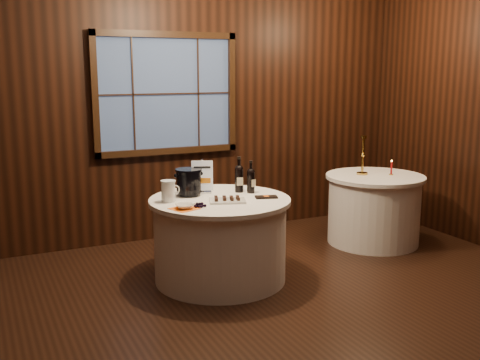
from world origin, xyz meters
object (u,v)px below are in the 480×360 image
brass_candlestick (363,160)px  main_table (220,239)px  port_bottle_right (251,179)px  chocolate_plate (227,200)px  cracker_bowl (184,206)px  glass_pitcher (168,191)px  red_candle (391,169)px  ice_bucket (189,182)px  port_bottle_left (239,177)px  chocolate_box (266,197)px  side_table (374,209)px  sign_stand (203,182)px  grape_bunch (199,205)px

brass_candlestick → main_table: bearing=-168.1°
port_bottle_right → brass_candlestick: (1.54, 0.31, 0.02)m
chocolate_plate → cracker_bowl: 0.44m
port_bottle_right → glass_pitcher: size_ratio=1.62×
glass_pitcher → red_candle: 2.63m
ice_bucket → brass_candlestick: 2.11m
cracker_bowl → red_candle: red_candle is taller
port_bottle_left → chocolate_plate: bearing=-115.7°
chocolate_box → brass_candlestick: size_ratio=0.46×
side_table → chocolate_plate: chocolate_plate is taller
sign_stand → brass_candlestick: bearing=26.0°
side_table → ice_bucket: bearing=-178.2°
grape_bunch → brass_candlestick: (2.18, 0.62, 0.14)m
grape_bunch → cracker_bowl: (-0.14, -0.00, 0.00)m
side_table → port_bottle_right: 1.74m
chocolate_plate → brass_candlestick: bearing=16.2°
port_bottle_left → grape_bunch: size_ratio=1.99×
brass_candlestick → chocolate_plate: bearing=-163.8°
sign_stand → port_bottle_right: size_ratio=1.05×
port_bottle_left → red_candle: bearing=16.1°
sign_stand → glass_pitcher: size_ratio=1.69×
port_bottle_left → grape_bunch: port_bottle_left is taller
main_table → chocolate_box: size_ratio=6.47×
side_table → grape_bunch: size_ratio=6.31×
port_bottle_left → ice_bucket: port_bottle_left is taller
port_bottle_left → ice_bucket: bearing=-173.2°
side_table → brass_candlestick: size_ratio=2.49×
grape_bunch → chocolate_box: bearing=5.2°
chocolate_box → cracker_bowl: bearing=-158.4°
sign_stand → port_bottle_right: (0.41, -0.18, 0.02)m
chocolate_box → brass_candlestick: brass_candlestick is taller
sign_stand → brass_candlestick: (1.95, 0.13, 0.05)m
glass_pitcher → cracker_bowl: size_ratio=1.26×
chocolate_plate → brass_candlestick: brass_candlestick is taller
port_bottle_right → brass_candlestick: 1.57m
side_table → port_bottle_left: (-1.73, -0.13, 0.53)m
red_candle → glass_pitcher: bearing=-176.6°
sign_stand → ice_bucket: bearing=-142.8°
ice_bucket → chocolate_box: bearing=-33.4°
chocolate_box → ice_bucket: bearing=163.8°
port_bottle_left → cracker_bowl: port_bottle_left is taller
sign_stand → ice_bucket: (-0.15, -0.04, 0.02)m
main_table → brass_candlestick: bearing=11.9°
port_bottle_left → chocolate_box: (0.11, -0.33, -0.14)m
side_table → grape_bunch: (-2.29, -0.53, 0.40)m
sign_stand → brass_candlestick: 1.96m
side_table → red_candle: (0.16, -0.07, 0.45)m
port_bottle_right → sign_stand: bearing=136.9°
side_table → grape_bunch: 2.38m
side_table → cracker_bowl: bearing=-167.7°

